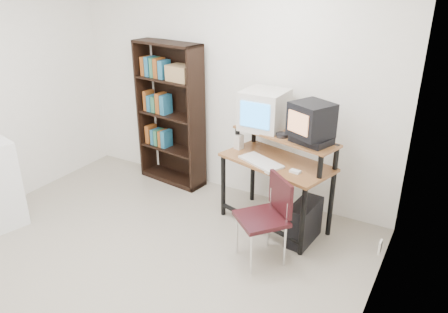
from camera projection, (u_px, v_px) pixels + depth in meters
The scene contains 16 objects.
floor at pixel (116, 277), 3.85m from camera, with size 4.00×4.00×0.01m, color #ABA08E.
back_wall at pixel (227, 84), 4.93m from camera, with size 4.00×0.01×2.60m, color white.
right_wall at pixel (365, 203), 2.43m from camera, with size 0.01×4.00×2.60m, color white.
computer_desk at pixel (278, 165), 4.39m from camera, with size 1.22×0.83×0.98m.
crt_monitor at pixel (264, 110), 4.46m from camera, with size 0.44×0.45×0.40m.
vcr at pixel (311, 140), 4.12m from camera, with size 0.36×0.26×0.08m, color black.
crt_tv at pixel (311, 120), 4.05m from camera, with size 0.45×0.45×0.32m.
cd_spindle at pixel (282, 136), 4.27m from camera, with size 0.12×0.12×0.05m, color #26262B.
keyboard at pixel (261, 163), 4.31m from camera, with size 0.47×0.21×0.04m, color beige.
mousepad at pixel (296, 175), 4.09m from camera, with size 0.22×0.18×0.01m, color black.
mouse at pixel (295, 172), 4.10m from camera, with size 0.10×0.06×0.03m, color white.
desk_speaker at pixel (239, 142), 4.63m from camera, with size 0.08×0.07×0.17m, color beige.
pc_tower at pixel (304, 222), 4.29m from camera, with size 0.20×0.45×0.42m, color black.
school_chair at pixel (268, 211), 3.91m from camera, with size 0.57×0.57×0.82m.
bookshelf at pixel (171, 113), 5.29m from camera, with size 0.90×0.39×1.74m.
wall_outlet at pixel (380, 247), 3.75m from camera, with size 0.02×0.08×0.12m, color beige.
Camera 1 is at (2.37, -2.24, 2.50)m, focal length 35.00 mm.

